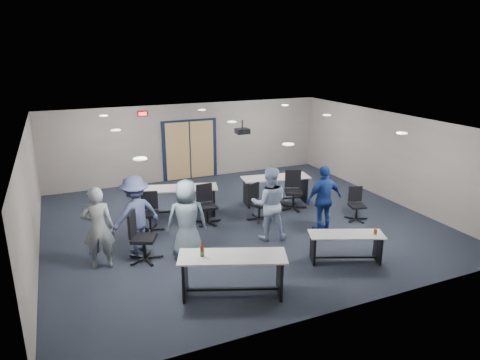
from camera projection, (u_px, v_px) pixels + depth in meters
name	position (u px, v px, depth m)	size (l,w,h in m)	color
floor	(239.00, 222.00, 11.67)	(10.00, 10.00, 0.00)	black
back_wall	(189.00, 142.00, 15.21)	(10.00, 0.04, 2.70)	gray
front_wall	(343.00, 243.00, 7.33)	(10.00, 0.04, 2.70)	gray
left_wall	(30.00, 200.00, 9.37)	(0.04, 9.00, 2.70)	gray
right_wall	(388.00, 156.00, 13.17)	(0.04, 9.00, 2.70)	gray
ceiling	(239.00, 124.00, 10.87)	(10.00, 9.00, 0.04)	silver
double_door	(190.00, 150.00, 15.27)	(2.00, 0.07, 2.20)	black
exit_sign	(143.00, 114.00, 14.23)	(0.32, 0.07, 0.18)	black
ceiling_projector	(242.00, 131.00, 11.51)	(0.35, 0.32, 0.37)	black
ceiling_can_lights	(236.00, 123.00, 11.10)	(6.24, 5.74, 0.02)	white
table_front_left	(232.00, 268.00, 8.07)	(2.14, 1.38, 1.13)	#A8A59E
table_front_right	(346.00, 242.00, 9.40)	(1.70, 1.12, 0.77)	#A8A59E
table_back_left	(181.00, 196.00, 12.01)	(2.13, 1.18, 0.82)	#A8A59E
table_back_right	(275.00, 185.00, 12.96)	(2.12, 1.02, 0.83)	#A8A59E
chair_back_a	(150.00, 213.00, 10.95)	(0.64, 0.64, 1.02)	black
chair_back_b	(207.00, 205.00, 11.42)	(0.67, 0.67, 1.06)	black
chair_back_c	(259.00, 202.00, 11.68)	(0.63, 0.63, 1.01)	black
chair_back_d	(294.00, 191.00, 12.48)	(0.70, 0.70, 1.12)	black
chair_loose_left	(144.00, 237.00, 9.41)	(0.71, 0.71, 1.14)	black
chair_loose_right	(357.00, 205.00, 11.66)	(0.58, 0.58, 0.92)	black
person_gray	(98.00, 228.00, 9.00)	(0.67, 0.44, 1.83)	gray
person_plaid	(187.00, 220.00, 9.42)	(0.89, 0.58, 1.83)	slate
person_lightblue	(269.00, 203.00, 10.42)	(0.89, 0.69, 1.83)	#9EB1D2
person_navy	(324.00, 199.00, 10.83)	(1.03, 0.43, 1.75)	navy
person_back	(136.00, 214.00, 9.75)	(1.17, 0.67, 1.82)	#414B76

